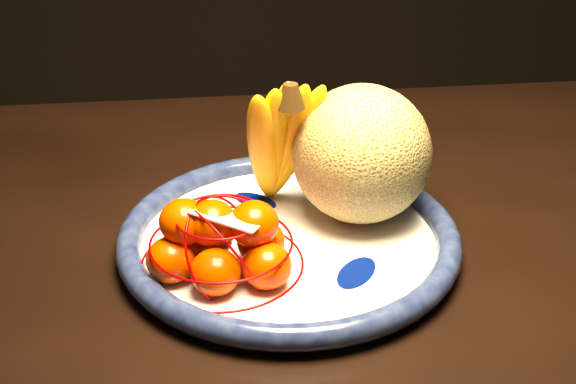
{
  "coord_description": "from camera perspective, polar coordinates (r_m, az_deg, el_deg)",
  "views": [
    {
      "loc": [
        0.14,
        -0.8,
        1.26
      ],
      "look_at": [
        0.22,
        -0.03,
        0.83
      ],
      "focal_mm": 50.0,
      "sensor_mm": 36.0,
      "label": 1
    }
  ],
  "objects": [
    {
      "name": "cantaloupe",
      "position": [
        0.92,
        5.26,
        2.72
      ],
      "size": [
        0.16,
        0.16,
        0.16
      ],
      "primitive_type": "sphere",
      "color": "olive",
      "rests_on": "fruit_bowl"
    },
    {
      "name": "fruit_bowl",
      "position": [
        0.9,
        0.06,
        -3.36
      ],
      "size": [
        0.38,
        0.38,
        0.03
      ],
      "rotation": [
        0.0,
        0.0,
        0.35
      ],
      "color": "white",
      "rests_on": "dining_table"
    },
    {
      "name": "mandarin_bag",
      "position": [
        0.83,
        -4.74,
        -3.73
      ],
      "size": [
        0.22,
        0.22,
        0.11
      ],
      "rotation": [
        0.0,
        0.0,
        -0.36
      ],
      "color": "#E83600",
      "rests_on": "fruit_bowl"
    },
    {
      "name": "dining_table",
      "position": [
        0.97,
        -6.42,
        -8.05
      ],
      "size": [
        1.54,
        0.94,
        0.76
      ],
      "rotation": [
        0.0,
        0.0,
        0.01
      ],
      "color": "black",
      "rests_on": "ground"
    },
    {
      "name": "banana_bunch",
      "position": [
        0.92,
        -0.63,
        3.86
      ],
      "size": [
        0.12,
        0.12,
        0.19
      ],
      "rotation": [
        0.0,
        0.0,
        0.29
      ],
      "color": "gold",
      "rests_on": "fruit_bowl"
    },
    {
      "name": "price_tag",
      "position": [
        0.8,
        -4.48,
        -1.86
      ],
      "size": [
        0.08,
        0.06,
        0.01
      ],
      "primitive_type": "cube",
      "rotation": [
        -0.14,
        0.1,
        -0.5
      ],
      "color": "white",
      "rests_on": "mandarin_bag"
    }
  ]
}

